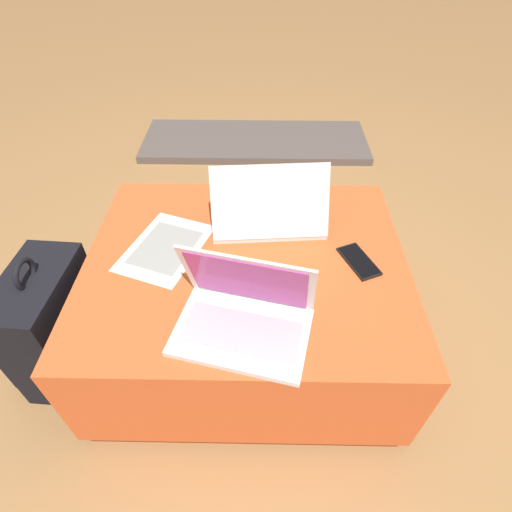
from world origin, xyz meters
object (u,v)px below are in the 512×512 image
object	(u,v)px
laptop_near	(243,314)
paper_sheet	(165,247)
cell_phone	(359,261)
backpack	(52,327)
laptop_far	(269,212)

from	to	relation	value
laptop_near	paper_sheet	xyz separation A→B (m)	(-0.26, 0.29, -0.05)
laptop_near	cell_phone	world-z (taller)	laptop_near
laptop_near	paper_sheet	size ratio (longest dim) A/B	1.08
backpack	paper_sheet	distance (m)	0.45
backpack	laptop_near	bearing A→B (deg)	81.37
laptop_far	cell_phone	world-z (taller)	laptop_far
laptop_near	cell_phone	xyz separation A→B (m)	(0.34, 0.24, -0.04)
backpack	paper_sheet	xyz separation A→B (m)	(0.37, 0.16, 0.21)
laptop_far	cell_phone	xyz separation A→B (m)	(0.27, -0.18, -0.04)
paper_sheet	cell_phone	bearing A→B (deg)	14.33
laptop_far	laptop_near	bearing A→B (deg)	76.63
laptop_far	cell_phone	distance (m)	0.33
laptop_near	laptop_far	size ratio (longest dim) A/B	1.00
laptop_far	paper_sheet	xyz separation A→B (m)	(-0.32, -0.12, -0.05)
laptop_near	cell_phone	bearing A→B (deg)	48.67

